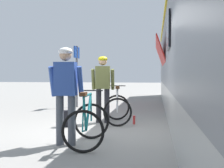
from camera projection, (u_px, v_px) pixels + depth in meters
name	position (u px, v px, depth m)	size (l,w,h in m)	color
ground_plane	(103.00, 131.00, 6.35)	(80.00, 80.00, 0.00)	gray
cyclist_near_in_blue	(66.00, 87.00, 5.08)	(0.62, 0.32, 1.76)	#4C515B
cyclist_far_in_olive	(103.00, 83.00, 7.48)	(0.63, 0.34, 1.76)	#232328
bicycle_near_teal	(87.00, 123.00, 5.06)	(0.80, 1.13, 0.99)	black
bicycle_far_white	(117.00, 108.00, 7.42)	(0.87, 1.17, 0.99)	black
backpack_on_platform	(67.00, 119.00, 6.91)	(0.28, 0.18, 0.40)	black
water_bottle_near_the_bikes	(134.00, 120.00, 7.25)	(0.06, 0.06, 0.22)	red
platform_sign_post	(77.00, 66.00, 11.05)	(0.08, 0.70, 2.40)	#595B60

